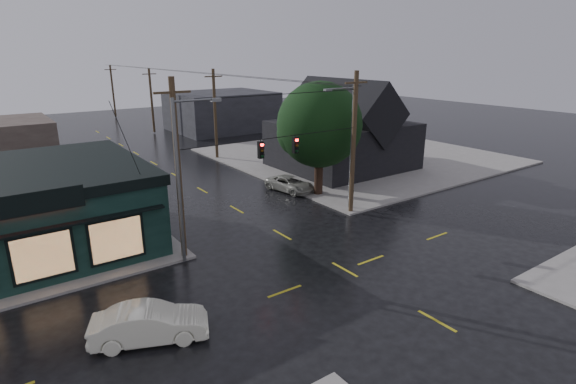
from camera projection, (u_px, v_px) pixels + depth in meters
ground_plane at (345, 270)px, 24.45m from camera, size 160.00×160.00×0.00m
sidewalk_ne at (356, 155)px, 51.04m from camera, size 28.00×28.00×0.15m
ne_building at (343, 124)px, 44.63m from camera, size 12.60×11.60×8.75m
corner_tree at (320, 125)px, 35.39m from camera, size 6.80×6.80×9.10m
utility_pole_nw at (185, 257)px, 25.90m from camera, size 2.00×0.32×10.15m
utility_pole_ne at (350, 213)px, 33.10m from camera, size 2.00×0.32×10.15m
utility_pole_far_a at (217, 159)px, 49.81m from camera, size 2.00×0.32×9.65m
utility_pole_far_b at (155, 133)px, 65.35m from camera, size 2.00×0.32×9.15m
utility_pole_far_c at (116, 117)px, 80.89m from camera, size 2.00×0.32×9.15m
span_signal_assembly at (278, 147)px, 27.85m from camera, size 13.00×0.48×1.23m
streetlight_nw at (185, 263)px, 25.19m from camera, size 5.40×0.30×9.15m
streetlight_ne at (349, 209)px, 33.92m from camera, size 5.40×0.30×9.15m
bg_building_east at (222, 111)px, 67.44m from camera, size 14.00×12.00×5.60m
sedan_cream at (150, 324)px, 18.26m from camera, size 4.93×3.30×1.54m
suv_silver at (290, 184)px, 38.03m from camera, size 2.90×4.86×1.26m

